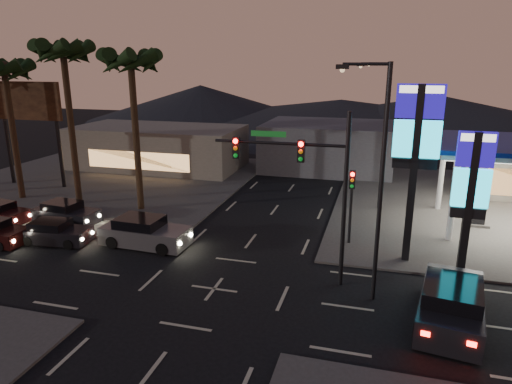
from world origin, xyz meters
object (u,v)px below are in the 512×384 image
(car_lane_a_front, at_px, (55,233))
(suv_station, at_px, (451,304))
(pylon_sign_short, at_px, (472,183))
(car_lane_b_front, at_px, (144,233))
(pylon_sign_tall, at_px, (417,139))
(traffic_signal_mast, at_px, (306,173))
(car_lane_b_mid, at_px, (66,213))

(car_lane_a_front, relative_size, suv_station, 0.72)
(car_lane_a_front, height_order, suv_station, suv_station)
(suv_station, bearing_deg, car_lane_a_front, 171.94)
(pylon_sign_short, distance_m, car_lane_b_front, 17.04)
(pylon_sign_tall, height_order, car_lane_b_front, pylon_sign_tall)
(traffic_signal_mast, xyz_separation_m, car_lane_a_front, (-14.49, 0.81, -4.62))
(car_lane_b_mid, xyz_separation_m, suv_station, (22.26, -5.93, 0.19))
(pylon_sign_tall, height_order, suv_station, pylon_sign_tall)
(car_lane_a_front, xyz_separation_m, car_lane_b_mid, (-1.54, 3.00, 0.04))
(traffic_signal_mast, height_order, suv_station, traffic_signal_mast)
(pylon_sign_short, distance_m, suv_station, 6.09)
(car_lane_b_mid, distance_m, suv_station, 23.04)
(car_lane_a_front, relative_size, car_lane_b_front, 0.81)
(pylon_sign_short, relative_size, traffic_signal_mast, 0.88)
(pylon_sign_tall, distance_m, suv_station, 8.05)
(pylon_sign_tall, relative_size, car_lane_b_front, 1.76)
(suv_station, bearing_deg, traffic_signal_mast, 161.19)
(pylon_sign_short, bearing_deg, car_lane_a_front, -175.53)
(traffic_signal_mast, distance_m, car_lane_b_front, 10.51)
(car_lane_a_front, xyz_separation_m, suv_station, (20.72, -2.93, 0.23))
(pylon_sign_tall, xyz_separation_m, car_lane_b_front, (-14.08, -1.69, -5.63))
(traffic_signal_mast, bearing_deg, car_lane_b_mid, 166.64)
(car_lane_a_front, height_order, car_lane_b_front, car_lane_b_front)
(traffic_signal_mast, bearing_deg, pylon_sign_tall, 36.52)
(pylon_sign_tall, distance_m, traffic_signal_mast, 6.02)
(suv_station, bearing_deg, pylon_sign_tall, 104.78)
(car_lane_b_mid, bearing_deg, pylon_sign_short, -3.19)
(pylon_sign_tall, relative_size, traffic_signal_mast, 1.12)
(car_lane_b_front, bearing_deg, car_lane_a_front, -168.92)
(pylon_sign_short, relative_size, car_lane_b_mid, 1.58)
(pylon_sign_tall, xyz_separation_m, traffic_signal_mast, (-4.74, -3.51, -1.17))
(pylon_sign_short, bearing_deg, traffic_signal_mast, -160.87)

